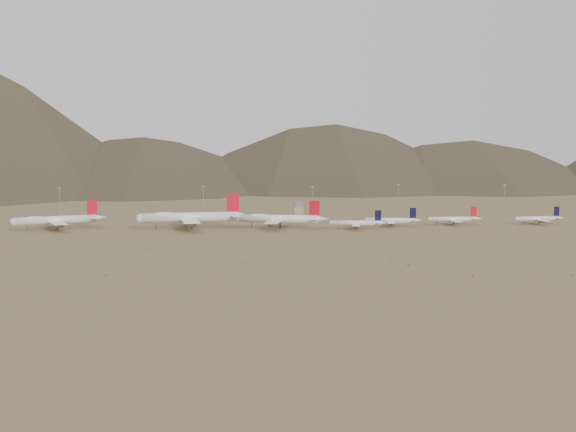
{
  "coord_description": "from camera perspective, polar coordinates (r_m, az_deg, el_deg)",
  "views": [
    {
      "loc": [
        -42.33,
        -475.44,
        56.18
      ],
      "look_at": [
        11.84,
        30.0,
        8.78
      ],
      "focal_mm": 45.0,
      "sensor_mm": 36.0,
      "label": 1
    }
  ],
  "objects": [
    {
      "name": "widebody_east",
      "position": [
        510.87,
        -0.72,
        -0.21
      ],
      "size": [
        65.39,
        51.69,
        19.9
      ],
      "rotation": [
        0.0,
        0.0,
        -0.27
      ],
      "color": "white",
      "rests_on": "ground"
    },
    {
      "name": "narrowbody_b",
      "position": [
        527.92,
        8.24,
        -0.35
      ],
      "size": [
        41.26,
        30.03,
        13.68
      ],
      "rotation": [
        0.0,
        0.0,
        -0.15
      ],
      "color": "white",
      "rests_on": "ground"
    },
    {
      "name": "ground",
      "position": [
        480.62,
        -1.02,
        -1.39
      ],
      "size": [
        3000.0,
        3000.0,
        0.0
      ],
      "primitive_type": "plane",
      "color": "#997B4F",
      "rests_on": "ground"
    },
    {
      "name": "mast_far_east",
      "position": [
        646.85,
        16.72,
        1.38
      ],
      "size": [
        2.0,
        0.6,
        25.7
      ],
      "color": "gray",
      "rests_on": "ground"
    },
    {
      "name": "mast_east",
      "position": [
        633.06,
        8.71,
        1.46
      ],
      "size": [
        2.0,
        0.6,
        25.7
      ],
      "color": "gray",
      "rests_on": "ground"
    },
    {
      "name": "desert_scrub",
      "position": [
        385.95,
        2.95,
        -3.0
      ],
      "size": [
        441.74,
        180.35,
        0.94
      ],
      "color": "olive",
      "rests_on": "ground"
    },
    {
      "name": "mast_west",
      "position": [
        601.46,
        -6.71,
        1.29
      ],
      "size": [
        2.0,
        0.6,
        25.7
      ],
      "color": "gray",
      "rests_on": "ground"
    },
    {
      "name": "widebody_west",
      "position": [
        528.64,
        -17.85,
        -0.3
      ],
      "size": [
        62.22,
        49.87,
        19.53
      ],
      "rotation": [
        0.0,
        0.0,
        0.38
      ],
      "color": "white",
      "rests_on": "ground"
    },
    {
      "name": "widebody_centre",
      "position": [
        512.26,
        -7.74,
        -0.09
      ],
      "size": [
        80.2,
        62.29,
        23.9
      ],
      "rotation": [
        0.0,
        0.0,
        0.13
      ],
      "color": "white",
      "rests_on": "ground"
    },
    {
      "name": "mast_centre",
      "position": [
        592.82,
        1.94,
        1.26
      ],
      "size": [
        2.0,
        0.6,
        25.7
      ],
      "color": "gray",
      "rests_on": "ground"
    },
    {
      "name": "mast_far_west",
      "position": [
        607.91,
        -17.59,
        1.12
      ],
      "size": [
        2.0,
        0.6,
        25.7
      ],
      "color": "gray",
      "rests_on": "ground"
    },
    {
      "name": "mountain_ridge",
      "position": [
        1379.29,
        -4.4,
        9.21
      ],
      "size": [
        4400.0,
        1000.0,
        300.0
      ],
      "color": "brown",
      "rests_on": "ground"
    },
    {
      "name": "narrowbody_c",
      "position": [
        546.33,
        12.99,
        -0.24
      ],
      "size": [
        41.4,
        29.51,
        13.66
      ],
      "rotation": [
        0.0,
        0.0,
        0.0
      ],
      "color": "white",
      "rests_on": "ground"
    },
    {
      "name": "narrowbody_d",
      "position": [
        569.89,
        19.23,
        -0.2
      ],
      "size": [
        39.89,
        28.78,
        13.17
      ],
      "rotation": [
        0.0,
        0.0,
        0.09
      ],
      "color": "white",
      "rests_on": "ground"
    },
    {
      "name": "control_tower",
      "position": [
        601.97,
        0.81,
        0.48
      ],
      "size": [
        8.0,
        8.0,
        12.0
      ],
      "color": "#968A66",
      "rests_on": "ground"
    },
    {
      "name": "narrowbody_a",
      "position": [
        507.66,
        5.49,
        -0.56
      ],
      "size": [
        40.43,
        29.36,
        13.39
      ],
      "rotation": [
        0.0,
        0.0,
        -0.13
      ],
      "color": "white",
      "rests_on": "ground"
    }
  ]
}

